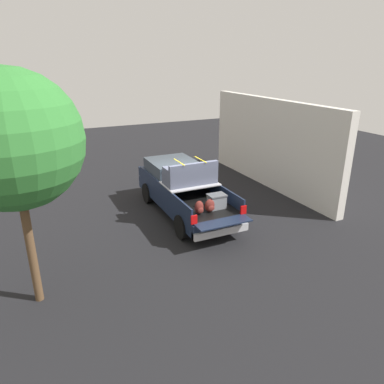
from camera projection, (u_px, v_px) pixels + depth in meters
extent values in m
plane|color=black|center=(185.00, 214.00, 13.73)|extent=(40.00, 40.00, 0.00)
cube|color=#162138|center=(185.00, 199.00, 13.52)|extent=(5.50, 1.92, 0.46)
cube|color=black|center=(199.00, 204.00, 12.41)|extent=(2.80, 1.80, 0.04)
cube|color=#162138|center=(174.00, 202.00, 11.96)|extent=(2.80, 0.06, 0.50)
cube|color=#162138|center=(223.00, 193.00, 12.70)|extent=(2.80, 0.06, 0.50)
cube|color=#162138|center=(183.00, 186.00, 13.49)|extent=(0.06, 1.80, 0.50)
cube|color=#162138|center=(223.00, 222.00, 10.99)|extent=(0.55, 1.80, 0.04)
cube|color=#B2B2B7|center=(190.00, 183.00, 12.89)|extent=(1.25, 1.92, 0.04)
cube|color=#162138|center=(172.00, 177.00, 14.49)|extent=(2.30, 1.92, 0.50)
cube|color=#2D3842|center=(172.00, 166.00, 14.24)|extent=(1.94, 1.76, 0.46)
cube|color=#162138|center=(160.00, 169.00, 15.66)|extent=(0.40, 1.82, 0.38)
cube|color=#B2B2B7|center=(221.00, 231.00, 11.25)|extent=(0.24, 1.92, 0.24)
cube|color=red|center=(194.00, 220.00, 10.80)|extent=(0.06, 0.20, 0.28)
cube|color=red|center=(243.00, 210.00, 11.50)|extent=(0.06, 0.20, 0.28)
cylinder|color=black|center=(148.00, 193.00, 14.72)|extent=(0.82, 0.30, 0.82)
cylinder|color=black|center=(187.00, 187.00, 15.42)|extent=(0.82, 0.30, 0.82)
cylinder|color=black|center=(183.00, 227.00, 11.75)|extent=(0.82, 0.30, 0.82)
cylinder|color=black|center=(229.00, 217.00, 12.46)|extent=(0.82, 0.30, 0.82)
cube|color=slate|center=(217.00, 202.00, 11.94)|extent=(0.40, 0.55, 0.43)
cube|color=#505359|center=(217.00, 195.00, 11.85)|extent=(0.44, 0.59, 0.05)
ellipsoid|color=maroon|center=(210.00, 205.00, 11.65)|extent=(0.20, 0.34, 0.44)
ellipsoid|color=maroon|center=(211.00, 208.00, 11.58)|extent=(0.09, 0.24, 0.19)
ellipsoid|color=maroon|center=(199.00, 207.00, 11.48)|extent=(0.20, 0.31, 0.44)
ellipsoid|color=maroon|center=(200.00, 210.00, 11.41)|extent=(0.09, 0.22, 0.20)
cube|color=#4C5166|center=(190.00, 177.00, 12.81)|extent=(0.83, 1.84, 0.42)
cube|color=#4C5166|center=(194.00, 169.00, 12.38)|extent=(0.16, 1.84, 0.40)
cube|color=#4C5166|center=(168.00, 171.00, 12.42)|extent=(0.59, 0.20, 0.22)
cube|color=#4C5166|center=(210.00, 166.00, 13.07)|extent=(0.59, 0.20, 0.22)
cube|color=yellow|center=(179.00, 162.00, 12.43)|extent=(0.93, 0.03, 0.02)
cube|color=yellow|center=(200.00, 159.00, 12.76)|extent=(0.93, 0.03, 0.02)
cube|color=silver|center=(270.00, 143.00, 16.24)|extent=(8.85, 0.36, 3.96)
cylinder|color=brown|center=(30.00, 244.00, 8.33)|extent=(0.20, 0.20, 3.08)
sphere|color=#317A31|center=(12.00, 140.00, 7.47)|extent=(3.01, 3.01, 3.01)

